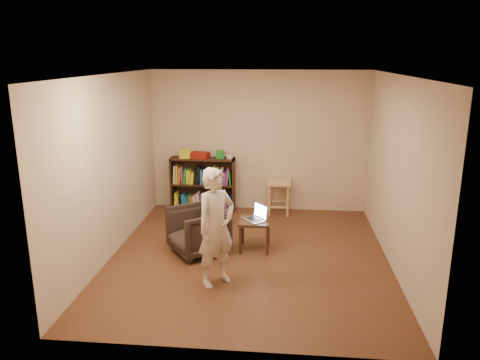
# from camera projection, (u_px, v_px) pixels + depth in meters

# --- Properties ---
(floor) EXTENTS (4.50, 4.50, 0.00)m
(floor) POSITION_uv_depth(u_px,v_px,m) (249.00, 257.00, 6.83)
(floor) COLOR #4F3019
(floor) RESTS_ON ground
(ceiling) EXTENTS (4.50, 4.50, 0.00)m
(ceiling) POSITION_uv_depth(u_px,v_px,m) (250.00, 75.00, 6.16)
(ceiling) COLOR white
(ceiling) RESTS_ON wall_back
(wall_back) EXTENTS (4.00, 0.00, 4.00)m
(wall_back) POSITION_uv_depth(u_px,v_px,m) (259.00, 142.00, 8.66)
(wall_back) COLOR #C1AA92
(wall_back) RESTS_ON floor
(wall_left) EXTENTS (0.00, 4.50, 4.50)m
(wall_left) POSITION_uv_depth(u_px,v_px,m) (110.00, 167.00, 6.68)
(wall_left) COLOR #C1AA92
(wall_left) RESTS_ON floor
(wall_right) EXTENTS (0.00, 4.50, 4.50)m
(wall_right) POSITION_uv_depth(u_px,v_px,m) (397.00, 174.00, 6.31)
(wall_right) COLOR #C1AA92
(wall_right) RESTS_ON floor
(bookshelf) EXTENTS (1.20, 0.30, 1.00)m
(bookshelf) POSITION_uv_depth(u_px,v_px,m) (203.00, 187.00, 8.83)
(bookshelf) COLOR black
(bookshelf) RESTS_ON floor
(box_yellow) EXTENTS (0.24, 0.20, 0.17)m
(box_yellow) POSITION_uv_depth(u_px,v_px,m) (185.00, 153.00, 8.66)
(box_yellow) COLOR gold
(box_yellow) RESTS_ON bookshelf
(red_cloth) EXTENTS (0.36, 0.29, 0.11)m
(red_cloth) POSITION_uv_depth(u_px,v_px,m) (200.00, 155.00, 8.67)
(red_cloth) COLOR maroon
(red_cloth) RESTS_ON bookshelf
(box_green) EXTENTS (0.15, 0.15, 0.14)m
(box_green) POSITION_uv_depth(u_px,v_px,m) (220.00, 155.00, 8.64)
(box_green) COLOR #1F7629
(box_green) RESTS_ON bookshelf
(box_white) EXTENTS (0.11, 0.11, 0.07)m
(box_white) POSITION_uv_depth(u_px,v_px,m) (230.00, 157.00, 8.63)
(box_white) COLOR beige
(box_white) RESTS_ON bookshelf
(stool) EXTENTS (0.43, 0.43, 0.62)m
(stool) POSITION_uv_depth(u_px,v_px,m) (279.00, 188.00, 8.58)
(stool) COLOR tan
(stool) RESTS_ON floor
(armchair) EXTENTS (1.05, 1.05, 0.69)m
(armchair) POSITION_uv_depth(u_px,v_px,m) (198.00, 231.00, 6.90)
(armchair) COLOR #302420
(armchair) RESTS_ON floor
(side_table) EXTENTS (0.46, 0.46, 0.47)m
(side_table) POSITION_uv_depth(u_px,v_px,m) (255.00, 225.00, 7.00)
(side_table) COLOR black
(side_table) RESTS_ON floor
(laptop) EXTENTS (0.39, 0.40, 0.24)m
(laptop) POSITION_uv_depth(u_px,v_px,m) (257.00, 216.00, 6.97)
(laptop) COLOR silver
(laptop) RESTS_ON side_table
(person) EXTENTS (0.65, 0.66, 1.53)m
(person) POSITION_uv_depth(u_px,v_px,m) (216.00, 227.00, 5.86)
(person) COLOR beige
(person) RESTS_ON floor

